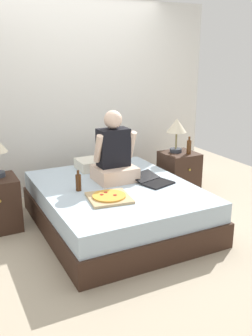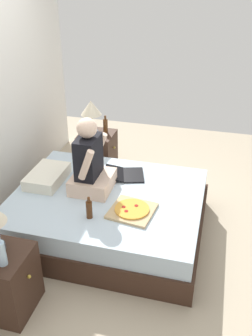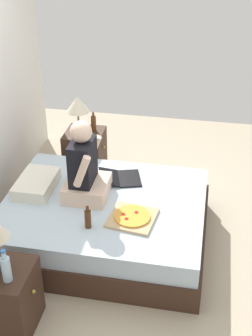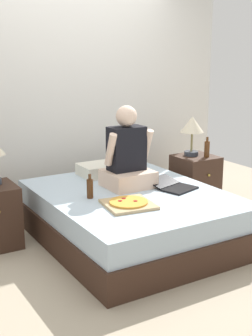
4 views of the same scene
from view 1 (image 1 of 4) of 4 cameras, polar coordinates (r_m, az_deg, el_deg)
The scene contains 11 objects.
ground_plane at distance 4.21m, azimuth -1.46°, elevation -8.65°, with size 5.98×5.98×0.00m, color tan.
wall_back at distance 5.06m, azimuth -8.19°, elevation 10.38°, with size 3.98×0.12×2.50m, color silver.
bed at distance 4.11m, azimuth -1.49°, elevation -5.80°, with size 1.60×1.95×0.46m.
nightstand_right at distance 5.06m, azimuth 8.05°, elevation -0.81°, with size 0.44×0.47×0.57m.
lamp_on_right_nightstand at distance 4.93m, azimuth 7.73°, elevation 6.08°, with size 0.26×0.26×0.45m.
beer_bottle at distance 4.92m, azimuth 9.57°, elevation 3.22°, with size 0.06×0.06×0.23m.
pillow at distance 4.65m, azimuth -4.25°, elevation 0.74°, with size 0.52×0.34×0.12m, color silver.
person_seated at distance 4.13m, azimuth -1.85°, elevation 1.98°, with size 0.47×0.40×0.78m.
laptop at distance 4.12m, azimuth 4.25°, elevation -2.00°, with size 0.42×0.49×0.07m.
pizza_box at distance 3.67m, azimuth -2.60°, elevation -4.47°, with size 0.45×0.45×0.05m.
beer_bottle_on_bed at distance 3.89m, azimuth -7.27°, elevation -2.16°, with size 0.06×0.06×0.22m.
Camera 1 is at (-1.62, -3.43, 1.83)m, focal length 40.00 mm.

